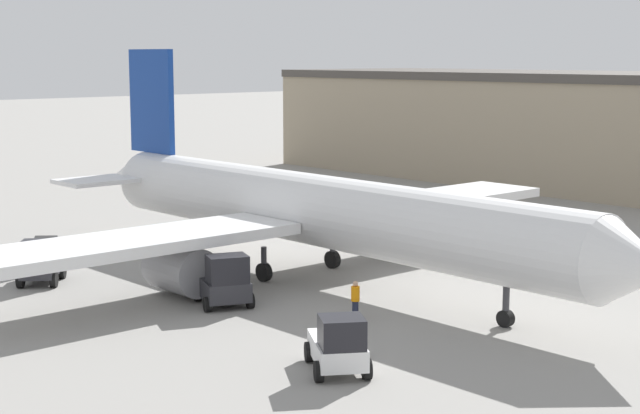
{
  "coord_description": "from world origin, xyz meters",
  "views": [
    {
      "loc": [
        34.79,
        -31.17,
        10.81
      ],
      "look_at": [
        0.0,
        0.0,
        3.59
      ],
      "focal_mm": 55.0,
      "sensor_mm": 36.0,
      "label": 1
    }
  ],
  "objects_px": {
    "airplane": "(307,210)",
    "baggage_tug": "(225,282)",
    "belt_loader_truck": "(40,262)",
    "pushback_tug": "(339,345)",
    "ground_crew_worker": "(355,299)"
  },
  "relations": [
    {
      "from": "airplane",
      "to": "baggage_tug",
      "type": "xyz_separation_m",
      "value": [
        2.01,
        -6.49,
        -2.25
      ]
    },
    {
      "from": "airplane",
      "to": "ground_crew_worker",
      "type": "relative_size",
      "value": 23.21
    },
    {
      "from": "ground_crew_worker",
      "to": "pushback_tug",
      "type": "bearing_deg",
      "value": 15.73
    },
    {
      "from": "airplane",
      "to": "pushback_tug",
      "type": "height_order",
      "value": "airplane"
    },
    {
      "from": "belt_loader_truck",
      "to": "pushback_tug",
      "type": "relative_size",
      "value": 0.92
    },
    {
      "from": "ground_crew_worker",
      "to": "pushback_tug",
      "type": "height_order",
      "value": "pushback_tug"
    },
    {
      "from": "airplane",
      "to": "belt_loader_truck",
      "type": "relative_size",
      "value": 11.62
    },
    {
      "from": "airplane",
      "to": "belt_loader_truck",
      "type": "bearing_deg",
      "value": -124.15
    },
    {
      "from": "pushback_tug",
      "to": "baggage_tug",
      "type": "bearing_deg",
      "value": -161.36
    },
    {
      "from": "pushback_tug",
      "to": "ground_crew_worker",
      "type": "bearing_deg",
      "value": 164.17
    },
    {
      "from": "airplane",
      "to": "belt_loader_truck",
      "type": "distance_m",
      "value": 13.02
    },
    {
      "from": "ground_crew_worker",
      "to": "belt_loader_truck",
      "type": "relative_size",
      "value": 0.5
    },
    {
      "from": "airplane",
      "to": "ground_crew_worker",
      "type": "height_order",
      "value": "airplane"
    },
    {
      "from": "ground_crew_worker",
      "to": "pushback_tug",
      "type": "distance_m",
      "value": 6.99
    },
    {
      "from": "airplane",
      "to": "belt_loader_truck",
      "type": "height_order",
      "value": "airplane"
    }
  ]
}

